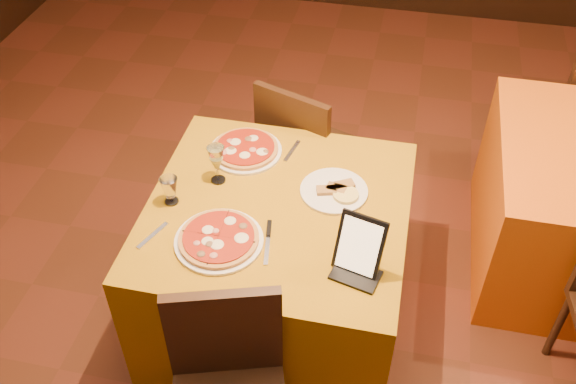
% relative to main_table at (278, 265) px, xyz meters
% --- Properties ---
extents(floor, '(6.00, 7.00, 0.01)m').
position_rel_main_table_xyz_m(floor, '(0.19, -0.09, -0.38)').
color(floor, '#5E2D19').
rests_on(floor, ground).
extents(main_table, '(1.10, 1.10, 0.75)m').
position_rel_main_table_xyz_m(main_table, '(0.00, 0.00, 0.00)').
color(main_table, '#AB770A').
rests_on(main_table, floor).
extents(chair_main_far, '(0.46, 0.46, 0.91)m').
position_rel_main_table_xyz_m(chair_main_far, '(0.00, 0.78, 0.08)').
color(chair_main_far, black).
rests_on(chair_main_far, floor).
extents(pizza_near, '(0.36, 0.36, 0.03)m').
position_rel_main_table_xyz_m(pizza_near, '(-0.18, -0.25, 0.39)').
color(pizza_near, white).
rests_on(pizza_near, main_table).
extents(pizza_far, '(0.34, 0.34, 0.03)m').
position_rel_main_table_xyz_m(pizza_far, '(-0.23, 0.32, 0.39)').
color(pizza_far, white).
rests_on(pizza_far, main_table).
extents(cutlet_dish, '(0.29, 0.29, 0.03)m').
position_rel_main_table_xyz_m(cutlet_dish, '(0.22, 0.14, 0.39)').
color(cutlet_dish, white).
rests_on(cutlet_dish, main_table).
extents(wine_glass, '(0.09, 0.09, 0.19)m').
position_rel_main_table_xyz_m(wine_glass, '(-0.29, 0.11, 0.47)').
color(wine_glass, '#CBCF76').
rests_on(wine_glass, main_table).
extents(water_glass, '(0.07, 0.07, 0.13)m').
position_rel_main_table_xyz_m(water_glass, '(-0.45, -0.07, 0.44)').
color(water_glass, silver).
rests_on(water_glass, main_table).
extents(tablet, '(0.20, 0.14, 0.23)m').
position_rel_main_table_xyz_m(tablet, '(0.37, -0.26, 0.49)').
color(tablet, black).
rests_on(tablet, main_table).
extents(knife, '(0.05, 0.21, 0.01)m').
position_rel_main_table_xyz_m(knife, '(0.01, -0.23, 0.38)').
color(knife, '#B2B4B9').
rests_on(knife, main_table).
extents(fork_near, '(0.08, 0.17, 0.01)m').
position_rel_main_table_xyz_m(fork_near, '(-0.45, -0.27, 0.38)').
color(fork_near, silver).
rests_on(fork_near, main_table).
extents(fork_far, '(0.05, 0.16, 0.01)m').
position_rel_main_table_xyz_m(fork_far, '(-0.02, 0.37, 0.38)').
color(fork_far, '#A9A9AF').
rests_on(fork_far, main_table).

